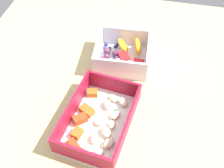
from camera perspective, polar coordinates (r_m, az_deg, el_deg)
table_surface at (r=69.17cm, az=-0.25°, el=-0.49°), size 80.00×80.00×2.00cm
pasta_container at (r=60.10cm, az=-2.74°, el=-7.53°), size 21.29×15.76×5.35cm
fruit_bowl at (r=72.55cm, az=2.07°, el=6.06°), size 13.93×14.53×6.04cm
paper_cup_liner at (r=81.62cm, az=3.20°, el=10.88°), size 4.33×4.33×2.11cm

